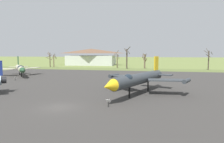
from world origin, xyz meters
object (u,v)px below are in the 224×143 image
(jet_fighter_rear_center, at_px, (139,79))
(info_placard_rear_center, at_px, (108,102))
(jet_fighter_front_left, at_px, (20,68))
(info_placard_front_left, at_px, (15,78))
(visitor_building, at_px, (91,57))

(jet_fighter_rear_center, bearing_deg, info_placard_rear_center, -109.90)
(jet_fighter_rear_center, relative_size, info_placard_rear_center, 17.73)
(jet_fighter_front_left, relative_size, jet_fighter_rear_center, 0.80)
(jet_fighter_front_left, xyz_separation_m, jet_fighter_rear_center, (34.01, -18.05, 0.27))
(info_placard_front_left, bearing_deg, info_placard_rear_center, -34.13)
(info_placard_front_left, bearing_deg, jet_fighter_front_left, 119.56)
(jet_fighter_front_left, relative_size, info_placard_rear_center, 14.17)
(info_placard_rear_center, bearing_deg, visitor_building, 109.28)
(jet_fighter_front_left, height_order, visitor_building, visitor_building)
(jet_fighter_rear_center, distance_m, visitor_building, 78.95)
(info_placard_front_left, relative_size, visitor_building, 0.03)
(jet_fighter_rear_center, bearing_deg, info_placard_front_left, 161.52)
(jet_fighter_front_left, bearing_deg, visitor_building, 86.97)
(jet_fighter_rear_center, xyz_separation_m, info_placard_rear_center, (-2.93, -8.10, -1.90))
(jet_fighter_rear_center, xyz_separation_m, visitor_building, (-31.13, 72.53, 1.75))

